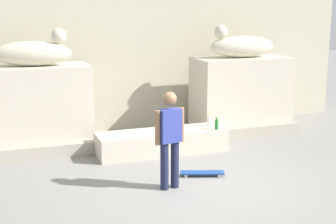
{
  "coord_description": "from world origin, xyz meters",
  "views": [
    {
      "loc": [
        -3.28,
        -7.4,
        3.1
      ],
      "look_at": [
        -0.22,
        1.13,
        1.1
      ],
      "focal_mm": 53.3,
      "sensor_mm": 36.0,
      "label": 1
    }
  ],
  "objects_px": {
    "skateboard": "(202,173)",
    "bottle_brown": "(168,125)",
    "statue_reclining_right": "(241,46)",
    "bottle_green": "(217,124)",
    "statue_reclining_left": "(34,52)",
    "bottle_clear": "(209,121)",
    "skater": "(170,136)"
  },
  "relations": [
    {
      "from": "bottle_green",
      "to": "statue_reclining_left",
      "type": "bearing_deg",
      "value": 158.71
    },
    {
      "from": "skateboard",
      "to": "statue_reclining_left",
      "type": "bearing_deg",
      "value": -27.38
    },
    {
      "from": "bottle_clear",
      "to": "bottle_green",
      "type": "xyz_separation_m",
      "value": [
        0.03,
        -0.33,
        0.0
      ]
    },
    {
      "from": "statue_reclining_left",
      "to": "bottle_clear",
      "type": "distance_m",
      "value": 3.96
    },
    {
      "from": "statue_reclining_right",
      "to": "bottle_brown",
      "type": "xyz_separation_m",
      "value": [
        -2.21,
        -1.04,
        -1.51
      ]
    },
    {
      "from": "statue_reclining_left",
      "to": "bottle_brown",
      "type": "distance_m",
      "value": 3.17
    },
    {
      "from": "skateboard",
      "to": "bottle_green",
      "type": "height_order",
      "value": "bottle_green"
    },
    {
      "from": "statue_reclining_left",
      "to": "bottle_green",
      "type": "xyz_separation_m",
      "value": [
        3.54,
        -1.38,
        -1.51
      ]
    },
    {
      "from": "skater",
      "to": "skateboard",
      "type": "xyz_separation_m",
      "value": [
        0.76,
        0.37,
        -0.86
      ]
    },
    {
      "from": "skateboard",
      "to": "bottle_clear",
      "type": "xyz_separation_m",
      "value": [
        0.89,
        1.7,
        0.51
      ]
    },
    {
      "from": "statue_reclining_right",
      "to": "bottle_green",
      "type": "xyz_separation_m",
      "value": [
        -1.25,
        -1.39,
        -1.51
      ]
    },
    {
      "from": "bottle_brown",
      "to": "bottle_green",
      "type": "relative_size",
      "value": 0.95
    },
    {
      "from": "statue_reclining_right",
      "to": "bottle_brown",
      "type": "bearing_deg",
      "value": 29.7
    },
    {
      "from": "statue_reclining_left",
      "to": "bottle_clear",
      "type": "relative_size",
      "value": 6.27
    },
    {
      "from": "skater",
      "to": "bottle_brown",
      "type": "height_order",
      "value": "skater"
    },
    {
      "from": "bottle_brown",
      "to": "bottle_clear",
      "type": "height_order",
      "value": "bottle_clear"
    },
    {
      "from": "statue_reclining_right",
      "to": "skater",
      "type": "xyz_separation_m",
      "value": [
        -2.94,
        -3.13,
        -1.16
      ]
    },
    {
      "from": "bottle_brown",
      "to": "bottle_green",
      "type": "bearing_deg",
      "value": -20.05
    },
    {
      "from": "bottle_brown",
      "to": "skater",
      "type": "bearing_deg",
      "value": -109.27
    },
    {
      "from": "statue_reclining_right",
      "to": "bottle_green",
      "type": "distance_m",
      "value": 2.4
    },
    {
      "from": "skateboard",
      "to": "bottle_clear",
      "type": "height_order",
      "value": "bottle_clear"
    },
    {
      "from": "skateboard",
      "to": "statue_reclining_right",
      "type": "bearing_deg",
      "value": -109.12
    },
    {
      "from": "statue_reclining_left",
      "to": "skater",
      "type": "xyz_separation_m",
      "value": [
        1.85,
        -3.12,
        -1.16
      ]
    },
    {
      "from": "statue_reclining_left",
      "to": "statue_reclining_right",
      "type": "height_order",
      "value": "same"
    },
    {
      "from": "bottle_clear",
      "to": "statue_reclining_right",
      "type": "bearing_deg",
      "value": 39.62
    },
    {
      "from": "skater",
      "to": "bottle_clear",
      "type": "xyz_separation_m",
      "value": [
        1.66,
        2.07,
        -0.35
      ]
    },
    {
      "from": "skateboard",
      "to": "bottle_green",
      "type": "xyz_separation_m",
      "value": [
        0.92,
        1.38,
        0.51
      ]
    },
    {
      "from": "skateboard",
      "to": "bottle_brown",
      "type": "xyz_separation_m",
      "value": [
        -0.03,
        1.73,
        0.5
      ]
    },
    {
      "from": "statue_reclining_right",
      "to": "skateboard",
      "type": "xyz_separation_m",
      "value": [
        -2.18,
        -2.76,
        -2.02
      ]
    },
    {
      "from": "skater",
      "to": "skateboard",
      "type": "relative_size",
      "value": 2.03
    },
    {
      "from": "bottle_brown",
      "to": "statue_reclining_right",
      "type": "bearing_deg",
      "value": 25.18
    },
    {
      "from": "skater",
      "to": "bottle_green",
      "type": "relative_size",
      "value": 6.26
    }
  ]
}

